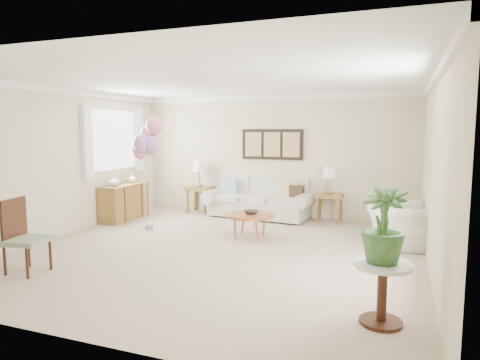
% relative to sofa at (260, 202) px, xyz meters
% --- Properties ---
extents(ground_plane, '(6.00, 6.00, 0.00)m').
position_rel_sofa_xyz_m(ground_plane, '(0.19, -2.73, -0.33)').
color(ground_plane, tan).
extents(room_shell, '(6.04, 6.04, 2.60)m').
position_rel_sofa_xyz_m(room_shell, '(0.08, -2.64, 1.29)').
color(room_shell, beige).
rests_on(room_shell, ground).
extents(wall_art_triptych, '(1.35, 0.06, 0.65)m').
position_rel_sofa_xyz_m(wall_art_triptych, '(0.19, 0.23, 1.22)').
color(wall_art_triptych, black).
rests_on(wall_art_triptych, ground).
extents(sofa, '(2.37, 1.06, 0.84)m').
position_rel_sofa_xyz_m(sofa, '(0.00, 0.00, 0.00)').
color(sofa, beige).
rests_on(sofa, ground).
extents(end_table_left, '(0.54, 0.49, 0.59)m').
position_rel_sofa_xyz_m(end_table_left, '(-1.44, 0.02, 0.16)').
color(end_table_left, brown).
rests_on(end_table_left, ground).
extents(end_table_right, '(0.53, 0.48, 0.58)m').
position_rel_sofa_xyz_m(end_table_right, '(1.46, 0.06, 0.15)').
color(end_table_right, brown).
rests_on(end_table_right, ground).
extents(lamp_left, '(0.33, 0.33, 0.58)m').
position_rel_sofa_xyz_m(lamp_left, '(-1.44, 0.02, 0.70)').
color(lamp_left, gray).
rests_on(lamp_left, end_table_left).
extents(lamp_right, '(0.31, 0.31, 0.55)m').
position_rel_sofa_xyz_m(lamp_right, '(1.46, 0.06, 0.66)').
color(lamp_right, gray).
rests_on(lamp_right, end_table_right).
extents(coffee_table, '(0.83, 0.83, 0.42)m').
position_rel_sofa_xyz_m(coffee_table, '(0.39, -1.74, 0.06)').
color(coffee_table, '#AB662E').
rests_on(coffee_table, ground).
extents(decor_bowl, '(0.29, 0.29, 0.06)m').
position_rel_sofa_xyz_m(decor_bowl, '(0.42, -1.75, 0.12)').
color(decor_bowl, '#2D2725').
rests_on(decor_bowl, coffee_table).
extents(armchair, '(0.99, 1.11, 0.68)m').
position_rel_sofa_xyz_m(armchair, '(2.76, -1.35, 0.01)').
color(armchair, beige).
rests_on(armchair, ground).
extents(side_table, '(0.56, 0.56, 0.61)m').
position_rel_sofa_xyz_m(side_table, '(2.67, -4.42, 0.12)').
color(side_table, silver).
rests_on(side_table, ground).
extents(potted_plant, '(0.50, 0.50, 0.74)m').
position_rel_sofa_xyz_m(potted_plant, '(2.66, -4.42, 0.64)').
color(potted_plant, '#23501E').
rests_on(potted_plant, side_table).
extents(accent_chair, '(0.55, 0.55, 0.97)m').
position_rel_sofa_xyz_m(accent_chair, '(-1.80, -4.49, 0.17)').
color(accent_chair, gray).
rests_on(accent_chair, ground).
extents(credenza, '(0.46, 1.20, 0.74)m').
position_rel_sofa_xyz_m(credenza, '(-2.57, -1.23, 0.04)').
color(credenza, brown).
rests_on(credenza, ground).
extents(vase_white, '(0.24, 0.24, 0.20)m').
position_rel_sofa_xyz_m(vase_white, '(-2.55, -1.56, 0.51)').
color(vase_white, silver).
rests_on(vase_white, credenza).
extents(vase_sage, '(0.22, 0.22, 0.18)m').
position_rel_sofa_xyz_m(vase_sage, '(-2.55, -0.95, 0.50)').
color(vase_sage, beige).
rests_on(vase_sage, credenza).
extents(balloon_cluster, '(0.55, 0.60, 2.10)m').
position_rel_sofa_xyz_m(balloon_cluster, '(-1.57, -1.87, 1.34)').
color(balloon_cluster, gray).
rests_on(balloon_cluster, ground).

